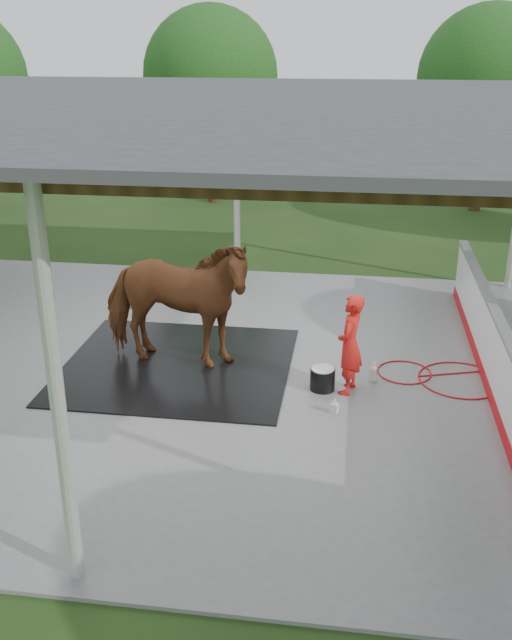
# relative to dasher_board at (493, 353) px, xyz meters

# --- Properties ---
(ground) EXTENTS (100.00, 100.00, 0.00)m
(ground) POSITION_rel_dasher_board_xyz_m (-4.60, 0.00, -0.59)
(ground) COLOR #1E3814
(concrete_slab) EXTENTS (12.00, 10.00, 0.05)m
(concrete_slab) POSITION_rel_dasher_board_xyz_m (-4.60, 0.00, -0.57)
(concrete_slab) COLOR slate
(concrete_slab) RESTS_ON ground
(pavilion_structure) EXTENTS (12.60, 10.60, 4.05)m
(pavilion_structure) POSITION_rel_dasher_board_xyz_m (-4.60, -0.00, 3.37)
(pavilion_structure) COLOR beige
(pavilion_structure) RESTS_ON ground
(dasher_board) EXTENTS (0.16, 8.00, 1.15)m
(dasher_board) POSITION_rel_dasher_board_xyz_m (0.00, 0.00, 0.00)
(dasher_board) COLOR #B40F15
(dasher_board) RESTS_ON concrete_slab
(tree_belt) EXTENTS (28.00, 28.00, 5.80)m
(tree_belt) POSITION_rel_dasher_board_xyz_m (-4.30, 0.90, 3.20)
(tree_belt) COLOR #382314
(tree_belt) RESTS_ON ground
(rubber_mat) EXTENTS (3.55, 3.33, 0.03)m
(rubber_mat) POSITION_rel_dasher_board_xyz_m (-4.78, 0.03, -0.53)
(rubber_mat) COLOR black
(rubber_mat) RESTS_ON concrete_slab
(horse) EXTENTS (2.57, 1.33, 2.10)m
(horse) POSITION_rel_dasher_board_xyz_m (-4.78, 0.03, 0.53)
(horse) COLOR brown
(horse) RESTS_ON rubber_mat
(handler) EXTENTS (0.47, 0.61, 1.50)m
(handler) POSITION_rel_dasher_board_xyz_m (-2.09, -0.46, 0.21)
(handler) COLOR red
(handler) RESTS_ON concrete_slab
(wash_bucket) EXTENTS (0.37, 0.37, 0.34)m
(wash_bucket) POSITION_rel_dasher_board_xyz_m (-2.46, -0.45, -0.37)
(wash_bucket) COLOR black
(wash_bucket) RESTS_ON concrete_slab
(soap_bottle_a) EXTENTS (0.16, 0.16, 0.31)m
(soap_bottle_a) POSITION_rel_dasher_board_xyz_m (-1.71, -0.08, -0.39)
(soap_bottle_a) COLOR silver
(soap_bottle_a) RESTS_ON concrete_slab
(soap_bottle_b) EXTENTS (0.13, 0.13, 0.22)m
(soap_bottle_b) POSITION_rel_dasher_board_xyz_m (-2.25, -1.14, -0.43)
(soap_bottle_b) COLOR #338CD8
(soap_bottle_b) RESTS_ON concrete_slab
(hose_coil) EXTENTS (2.16, 1.27, 0.02)m
(hose_coil) POSITION_rel_dasher_board_xyz_m (-0.64, 0.18, -0.53)
(hose_coil) COLOR #B70D16
(hose_coil) RESTS_ON concrete_slab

